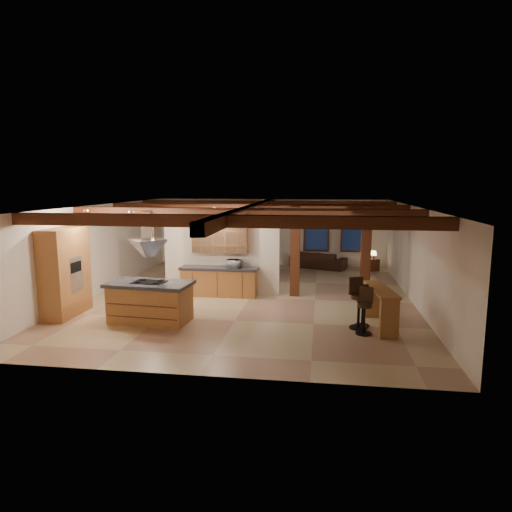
{
  "coord_description": "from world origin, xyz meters",
  "views": [
    {
      "loc": [
        2.2,
        -13.9,
        3.6
      ],
      "look_at": [
        0.14,
        0.5,
        1.26
      ],
      "focal_mm": 32.0,
      "sensor_mm": 36.0,
      "label": 1
    }
  ],
  "objects": [
    {
      "name": "ceiling_beams",
      "position": [
        0.0,
        0.0,
        2.76
      ],
      "size": [
        10.0,
        12.0,
        0.28
      ],
      "color": "#422010",
      "rests_on": "room_walls"
    },
    {
      "name": "partition_wall",
      "position": [
        -1.0,
        0.5,
        1.1
      ],
      "size": [
        3.8,
        0.18,
        2.2
      ],
      "primitive_type": "cube",
      "color": "silver",
      "rests_on": "ground"
    },
    {
      "name": "recessed_cans",
      "position": [
        -2.53,
        -1.93,
        2.87
      ],
      "size": [
        3.16,
        2.46,
        0.03
      ],
      "color": "silver",
      "rests_on": "room_walls"
    },
    {
      "name": "bar_stool_b",
      "position": [
        3.28,
        -3.07,
        0.57
      ],
      "size": [
        0.41,
        0.42,
        1.13
      ],
      "color": "black",
      "rests_on": "ground"
    },
    {
      "name": "kitchen_island",
      "position": [
        -2.18,
        -2.85,
        0.54
      ],
      "size": [
        2.24,
        1.33,
        1.07
      ],
      "color": "#AD6E37",
      "rests_on": "ground"
    },
    {
      "name": "upper_display_cabinet",
      "position": [
        -1.0,
        0.31,
        1.85
      ],
      "size": [
        1.8,
        0.36,
        0.95
      ],
      "color": "#AD6E37",
      "rests_on": "partition_wall"
    },
    {
      "name": "back_counter",
      "position": [
        -1.0,
        0.11,
        0.48
      ],
      "size": [
        2.5,
        0.66,
        0.94
      ],
      "color": "#AD6E37",
      "rests_on": "ground"
    },
    {
      "name": "side_table",
      "position": [
        4.37,
        5.18,
        0.25
      ],
      "size": [
        0.52,
        0.52,
        0.51
      ],
      "primitive_type": "cube",
      "rotation": [
        0.0,
        0.0,
        0.33
      ],
      "color": "#422010",
      "rests_on": "ground"
    },
    {
      "name": "timber_posts",
      "position": [
        2.5,
        0.5,
        1.76
      ],
      "size": [
        2.5,
        0.3,
        2.9
      ],
      "color": "#422010",
      "rests_on": "ground"
    },
    {
      "name": "range_hood",
      "position": [
        -2.18,
        -2.85,
        1.78
      ],
      "size": [
        1.1,
        1.1,
        1.4
      ],
      "color": "silver",
      "rests_on": "room_walls"
    },
    {
      "name": "room_walls",
      "position": [
        0.0,
        0.0,
        1.78
      ],
      "size": [
        12.0,
        12.0,
        12.0
      ],
      "color": "silver",
      "rests_on": "ground"
    },
    {
      "name": "sofa",
      "position": [
        2.11,
        5.5,
        0.34
      ],
      "size": [
        2.5,
        1.64,
        0.68
      ],
      "primitive_type": "imported",
      "rotation": [
        0.0,
        0.0,
        2.8
      ],
      "color": "black",
      "rests_on": "ground"
    },
    {
      "name": "bar_stool_c",
      "position": [
        3.29,
        -2.43,
        0.53
      ],
      "size": [
        0.37,
        0.37,
        1.05
      ],
      "color": "black",
      "rests_on": "ground"
    },
    {
      "name": "framed_art",
      "position": [
        -1.5,
        5.94,
        1.7
      ],
      "size": [
        0.65,
        0.05,
        0.85
      ],
      "color": "#422010",
      "rests_on": "room_walls"
    },
    {
      "name": "microwave",
      "position": [
        -0.53,
        0.11,
        1.06
      ],
      "size": [
        0.51,
        0.41,
        0.25
      ],
      "primitive_type": "imported",
      "rotation": [
        0.0,
        0.0,
        2.88
      ],
      "color": "#BAB9BE",
      "rests_on": "back_counter"
    },
    {
      "name": "pantry_cabinet",
      "position": [
        -4.67,
        -2.6,
        1.2
      ],
      "size": [
        0.67,
        1.6,
        2.4
      ],
      "color": "#AD6E37",
      "rests_on": "ground"
    },
    {
      "name": "dining_chairs",
      "position": [
        -0.63,
        3.24,
        0.67
      ],
      "size": [
        2.33,
        2.33,
        1.32
      ],
      "color": "#422010",
      "rests_on": "ground"
    },
    {
      "name": "bar_stool_a",
      "position": [
        3.16,
        -2.64,
        0.65
      ],
      "size": [
        0.48,
        0.49,
        1.27
      ],
      "color": "black",
      "rests_on": "ground"
    },
    {
      "name": "back_windows",
      "position": [
        2.8,
        5.93,
        1.5
      ],
      "size": [
        2.7,
        0.07,
        1.7
      ],
      "color": "#422010",
      "rests_on": "room_walls"
    },
    {
      "name": "bar_counter",
      "position": [
        3.71,
        -2.5,
        0.68
      ],
      "size": [
        0.74,
        1.96,
        1.0
      ],
      "color": "#AD6E37",
      "rests_on": "ground"
    },
    {
      "name": "table_lamp",
      "position": [
        4.37,
        5.18,
        0.73
      ],
      "size": [
        0.27,
        0.27,
        0.32
      ],
      "color": "black",
      "rests_on": "side_table"
    },
    {
      "name": "dining_table",
      "position": [
        -0.63,
        3.24,
        0.36
      ],
      "size": [
        2.14,
        1.35,
        0.72
      ],
      "primitive_type": "imported",
      "rotation": [
        0.0,
        0.0,
        0.11
      ],
      "color": "#411910",
      "rests_on": "ground"
    },
    {
      "name": "ground",
      "position": [
        0.0,
        0.0,
        0.0
      ],
      "size": [
        12.0,
        12.0,
        0.0
      ],
      "primitive_type": "plane",
      "color": "tan",
      "rests_on": "ground"
    }
  ]
}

